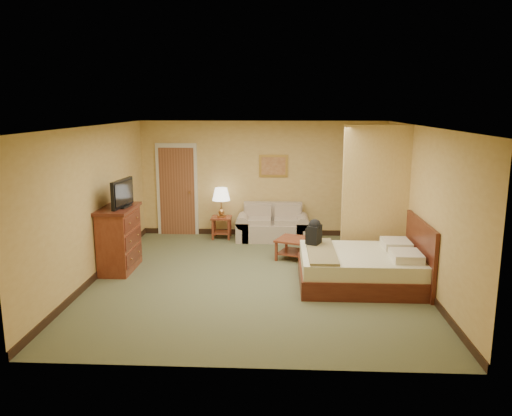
# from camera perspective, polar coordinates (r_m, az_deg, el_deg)

# --- Properties ---
(floor) EXTENTS (6.00, 6.00, 0.00)m
(floor) POSITION_cam_1_polar(r_m,az_deg,el_deg) (8.69, -0.03, -8.06)
(floor) COLOR #585C3B
(floor) RESTS_ON ground
(ceiling) EXTENTS (6.00, 6.00, 0.00)m
(ceiling) POSITION_cam_1_polar(r_m,az_deg,el_deg) (8.19, -0.03, 9.33)
(ceiling) COLOR white
(ceiling) RESTS_ON back_wall
(back_wall) EXTENTS (5.50, 0.02, 2.60)m
(back_wall) POSITION_cam_1_polar(r_m,az_deg,el_deg) (11.30, 0.74, 3.34)
(back_wall) COLOR tan
(back_wall) RESTS_ON floor
(left_wall) EXTENTS (0.02, 6.00, 2.60)m
(left_wall) POSITION_cam_1_polar(r_m,az_deg,el_deg) (8.92, -17.98, 0.53)
(left_wall) COLOR tan
(left_wall) RESTS_ON floor
(right_wall) EXTENTS (0.02, 6.00, 2.60)m
(right_wall) POSITION_cam_1_polar(r_m,az_deg,el_deg) (8.65, 18.47, 0.17)
(right_wall) COLOR tan
(right_wall) RESTS_ON floor
(partition) EXTENTS (1.20, 0.15, 2.60)m
(partition) POSITION_cam_1_polar(r_m,az_deg,el_deg) (9.40, 13.46, 1.33)
(partition) COLOR tan
(partition) RESTS_ON floor
(door) EXTENTS (0.94, 0.16, 2.10)m
(door) POSITION_cam_1_polar(r_m,az_deg,el_deg) (11.54, -8.99, 2.03)
(door) COLOR beige
(door) RESTS_ON floor
(baseboard) EXTENTS (5.50, 0.02, 0.12)m
(baseboard) POSITION_cam_1_polar(r_m,az_deg,el_deg) (11.53, 0.73, -2.77)
(baseboard) COLOR black
(baseboard) RESTS_ON floor
(loveseat) EXTENTS (1.59, 0.74, 0.80)m
(loveseat) POSITION_cam_1_polar(r_m,az_deg,el_deg) (11.07, 1.92, -2.32)
(loveseat) COLOR tan
(loveseat) RESTS_ON floor
(side_table) EXTENTS (0.44, 0.44, 0.49)m
(side_table) POSITION_cam_1_polar(r_m,az_deg,el_deg) (11.21, -3.96, -1.84)
(side_table) COLOR maroon
(side_table) RESTS_ON floor
(table_lamp) EXTENTS (0.40, 0.40, 0.66)m
(table_lamp) POSITION_cam_1_polar(r_m,az_deg,el_deg) (11.07, -4.00, 1.50)
(table_lamp) COLOR #B07A40
(table_lamp) RESTS_ON side_table
(coffee_table) EXTENTS (0.82, 0.82, 0.41)m
(coffee_table) POSITION_cam_1_polar(r_m,az_deg,el_deg) (9.72, 4.41, -4.16)
(coffee_table) COLOR maroon
(coffee_table) RESTS_ON floor
(wall_picture) EXTENTS (0.64, 0.04, 0.50)m
(wall_picture) POSITION_cam_1_polar(r_m,az_deg,el_deg) (11.23, 2.01, 4.83)
(wall_picture) COLOR #B78E3F
(wall_picture) RESTS_ON back_wall
(dresser) EXTENTS (0.57, 1.09, 1.16)m
(dresser) POSITION_cam_1_polar(r_m,az_deg,el_deg) (9.30, -15.36, -3.38)
(dresser) COLOR maroon
(dresser) RESTS_ON floor
(tv) EXTENTS (0.24, 0.81, 0.50)m
(tv) POSITION_cam_1_polar(r_m,az_deg,el_deg) (9.10, -15.03, 1.53)
(tv) COLOR black
(tv) RESTS_ON dresser
(bed) EXTENTS (2.01, 1.71, 1.11)m
(bed) POSITION_cam_1_polar(r_m,az_deg,el_deg) (8.52, 12.29, -6.61)
(bed) COLOR #491A11
(bed) RESTS_ON floor
(backpack) EXTENTS (0.28, 0.33, 0.48)m
(backpack) POSITION_cam_1_polar(r_m,az_deg,el_deg) (8.64, 6.71, -2.75)
(backpack) COLOR black
(backpack) RESTS_ON bed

